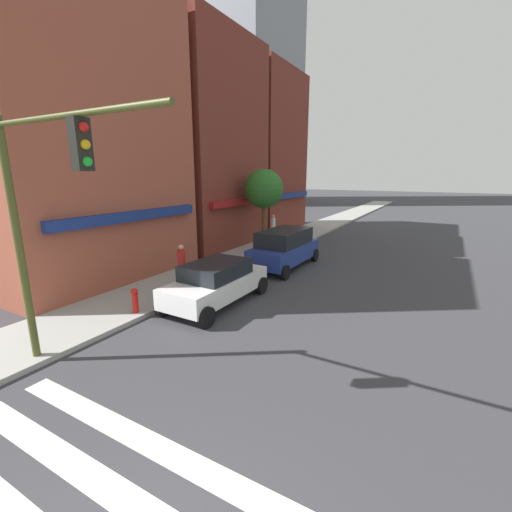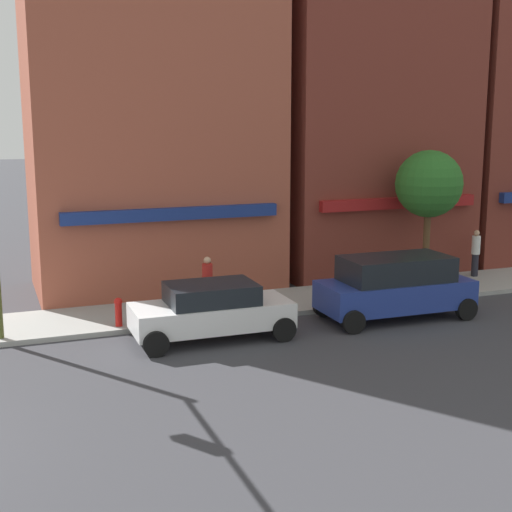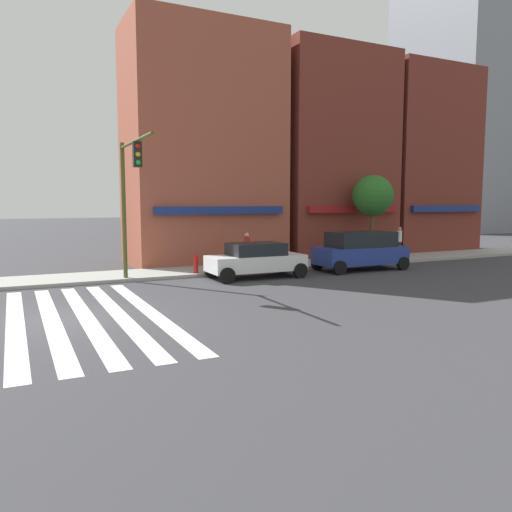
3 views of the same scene
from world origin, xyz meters
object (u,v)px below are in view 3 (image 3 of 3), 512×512
at_px(traffic_signal, 129,185).
at_px(suv_blue, 361,250).
at_px(sedan_white, 256,259).
at_px(pedestrian_red_jacket, 247,250).
at_px(fire_hydrant, 196,263).
at_px(street_tree, 373,196).
at_px(pedestrian_white_shirt, 399,241).

bearing_deg(traffic_signal, suv_blue, -2.38).
xyz_separation_m(sedan_white, pedestrian_red_jacket, (0.54, 2.10, 0.23)).
xyz_separation_m(suv_blue, pedestrian_red_jacket, (-5.34, 2.10, 0.04)).
distance_m(sedan_white, fire_hydrant, 2.85).
relative_size(sedan_white, street_tree, 0.92).
bearing_deg(fire_hydrant, traffic_signal, -159.18).
relative_size(pedestrian_white_shirt, fire_hydrant, 2.10).
xyz_separation_m(pedestrian_red_jacket, pedestrian_white_shirt, (11.03, 1.40, 0.00)).
height_order(sedan_white, suv_blue, suv_blue).
bearing_deg(traffic_signal, fire_hydrant, 20.82).
bearing_deg(pedestrian_white_shirt, pedestrian_red_jacket, 121.45).
relative_size(traffic_signal, street_tree, 1.23).
bearing_deg(street_tree, fire_hydrant, -174.36).
bearing_deg(pedestrian_white_shirt, traffic_signal, 124.29).
height_order(suv_blue, pedestrian_red_jacket, suv_blue).
bearing_deg(fire_hydrant, street_tree, 5.64).
bearing_deg(traffic_signal, sedan_white, -4.91).
bearing_deg(street_tree, suv_blue, -136.74).
distance_m(pedestrian_white_shirt, fire_hydrant, 13.96).
bearing_deg(sedan_white, street_tree, 18.33).
relative_size(suv_blue, fire_hydrant, 5.62).
relative_size(fire_hydrant, street_tree, 0.17).
bearing_deg(traffic_signal, street_tree, 9.21).
bearing_deg(pedestrian_red_jacket, sedan_white, 146.12).
bearing_deg(sedan_white, pedestrian_red_jacket, 76.49).
relative_size(traffic_signal, fire_hydrant, 7.05).
distance_m(traffic_signal, pedestrian_red_jacket, 6.95).
height_order(sedan_white, street_tree, street_tree).
distance_m(pedestrian_red_jacket, street_tree, 8.78).
bearing_deg(fire_hydrant, sedan_white, -36.77).
height_order(pedestrian_red_jacket, fire_hydrant, pedestrian_red_jacket).
distance_m(traffic_signal, fire_hydrant, 4.91).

